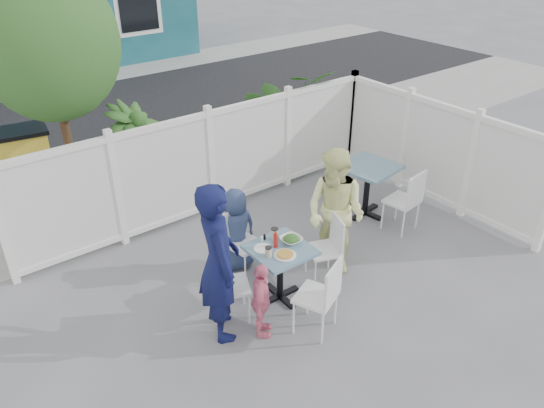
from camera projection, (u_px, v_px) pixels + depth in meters
ground at (312, 292)px, 6.46m from camera, size 80.00×80.00×0.00m
near_sidewalk at (165, 179)px, 9.07m from camera, size 24.00×2.60×0.01m
street at (86, 119)px, 11.62m from camera, size 24.00×5.00×0.01m
far_sidewalk at (42, 85)px, 13.75m from camera, size 24.00×1.60×0.01m
fence_back at (211, 164)px, 7.78m from camera, size 5.86×0.08×1.60m
fence_right at (435, 155)px, 8.08m from camera, size 0.08×3.66×1.60m
tree at (48, 44)px, 6.60m from camera, size 1.80×1.62×3.59m
utility_cabinet at (29, 174)px, 7.80m from camera, size 0.76×0.60×1.29m
potted_shrub_a at (137, 160)px, 7.79m from camera, size 1.31×1.31×1.68m
potted_shrub_b at (283, 118)px, 9.10m from camera, size 1.87×1.70×1.81m
main_table at (280, 260)px, 6.10m from camera, size 0.68×0.68×0.71m
spare_table at (368, 177)px, 7.78m from camera, size 0.86×0.86×0.80m
chair_left at (225, 281)px, 5.82m from camera, size 0.51×0.52×0.88m
chair_right at (329, 244)px, 6.48m from camera, size 0.49×0.50×0.86m
chair_back at (240, 237)px, 6.62m from camera, size 0.45×0.44×0.85m
chair_near at (323, 292)px, 5.61m from camera, size 0.55×0.54×0.92m
chair_spare at (408, 197)px, 7.40m from camera, size 0.48×0.46×0.94m
man at (219, 262)px, 5.45m from camera, size 0.64×0.77×1.82m
woman at (335, 212)px, 6.50m from camera, size 0.78×0.92×1.64m
boy at (236, 230)px, 6.65m from camera, size 0.57×0.40×1.11m
toddler at (261, 301)px, 5.61m from camera, size 0.51×0.55×0.91m
plate_main at (285, 255)px, 5.89m from camera, size 0.25×0.25×0.02m
plate_side at (263, 249)px, 6.01m from camera, size 0.21×0.21×0.01m
salad_bowl at (291, 240)px, 6.12m from camera, size 0.24×0.24×0.06m
coffee_cup_a at (268, 252)px, 5.86m from camera, size 0.08×0.08×0.11m
coffee_cup_b at (275, 234)px, 6.17m from camera, size 0.09×0.09×0.13m
ketchup_bottle at (276, 241)px, 6.01m from camera, size 0.05×0.05×0.17m
salt_shaker at (262, 239)px, 6.13m from camera, size 0.03×0.03×0.07m
pepper_shaker at (265, 237)px, 6.17m from camera, size 0.03×0.03×0.06m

